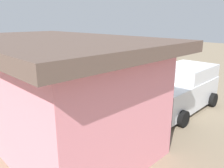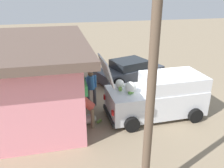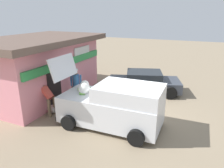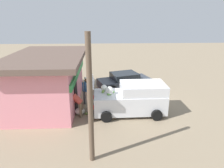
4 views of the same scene
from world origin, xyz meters
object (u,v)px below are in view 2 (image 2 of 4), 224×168
vendor_standing (91,86)px  unloaded_banana_pile (90,119)px  delivery_van (158,96)px  customer_bending (87,107)px  parked_sedan (129,70)px  paint_bucket (98,79)px  storefront_bar (36,76)px

vendor_standing → unloaded_banana_pile: vendor_standing is taller
delivery_van → customer_bending: bearing=94.6°
vendor_standing → customer_bending: vendor_standing is taller
unloaded_banana_pile → parked_sedan: bearing=-34.8°
delivery_van → paint_bucket: size_ratio=12.55×
parked_sedan → delivery_van: bearing=179.6°
unloaded_banana_pile → paint_bucket: bearing=-14.3°
vendor_standing → customer_bending: bearing=166.9°
unloaded_banana_pile → customer_bending: bearing=155.9°
delivery_van → storefront_bar: bearing=72.4°
vendor_standing → paint_bucket: (2.88, -0.81, -0.84)m
customer_bending → storefront_bar: bearing=46.8°
storefront_bar → paint_bucket: (2.71, -3.16, -1.47)m
parked_sedan → paint_bucket: parked_sedan is taller
storefront_bar → parked_sedan: 5.81m
delivery_van → unloaded_banana_pile: size_ratio=5.08×
delivery_van → vendor_standing: (1.42, 2.67, 0.12)m
parked_sedan → customer_bending: 5.48m
delivery_van → paint_bucket: 4.74m
paint_bucket → delivery_van: bearing=-156.5°
delivery_van → unloaded_banana_pile: delivery_van is taller
parked_sedan → unloaded_banana_pile: size_ratio=5.12×
delivery_van → paint_bucket: (4.30, 1.87, -0.72)m
vendor_standing → storefront_bar: bearing=85.7°
delivery_van → paint_bucket: delivery_van is taller
parked_sedan → unloaded_banana_pile: (-4.32, 3.00, -0.41)m
storefront_bar → parked_sedan: storefront_bar is taller
storefront_bar → vendor_standing: 2.44m
storefront_bar → paint_bucket: size_ratio=20.96×
storefront_bar → unloaded_banana_pile: bearing=-128.7°
delivery_van → customer_bending: delivery_van is taller
delivery_van → unloaded_banana_pile: bearing=90.9°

